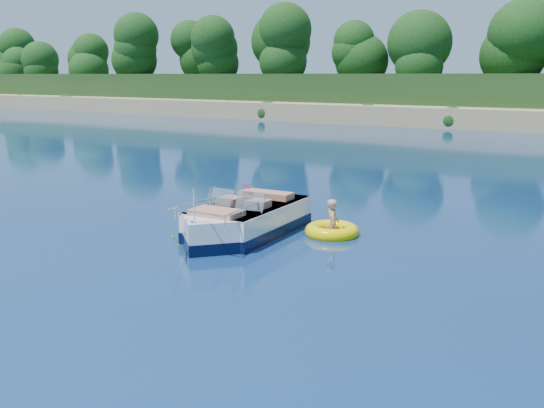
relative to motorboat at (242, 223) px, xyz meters
name	(u,v)px	position (x,y,z in m)	size (l,w,h in m)	color
ground	(246,261)	(1.28, -1.64, -0.33)	(160.00, 160.00, 0.00)	#08183E
motorboat	(242,223)	(0.00, 0.00, 0.00)	(2.03, 5.11, 1.70)	white
tow_tube	(332,231)	(1.82, 1.30, -0.24)	(1.42, 1.42, 0.36)	#FFE100
boy	(332,235)	(1.83, 1.32, -0.33)	(0.48, 0.32, 1.33)	tan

